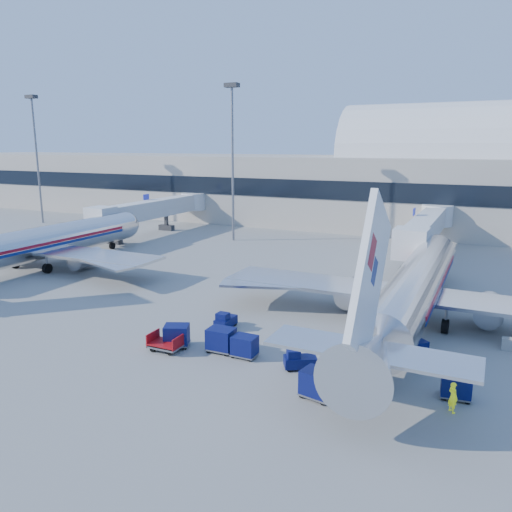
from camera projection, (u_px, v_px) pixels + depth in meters
The scene contains 18 objects.
ground at pixel (275, 322), 40.37m from camera, with size 260.00×260.00×0.00m, color gray.
terminal at pixel (328, 180), 93.69m from camera, with size 170.00×28.15×21.00m.
airliner_main at pixel (414, 289), 39.45m from camera, with size 32.00×37.26×12.07m.
airliner_mid at pixel (36, 244), 57.27m from camera, with size 32.00×37.26×12.07m.
jetbridge_near at pixel (427, 226), 63.37m from camera, with size 4.40×27.50×6.25m.
jetbridge_mid at pixel (158, 208), 81.19m from camera, with size 4.40×27.50×6.25m.
mast_far_west at pixel (35, 141), 88.97m from camera, with size 2.00×1.20×22.60m.
mast_west at pixel (232, 140), 72.00m from camera, with size 2.00×1.20×22.60m.
tug_lead at pixel (299, 360), 31.91m from camera, with size 2.30×1.94×1.35m.
tug_right at pixel (423, 354), 32.78m from camera, with size 2.32×2.20×1.39m.
tug_left at pixel (225, 321), 39.03m from camera, with size 1.06×2.08×1.35m.
cart_train_a at pixel (245, 346), 33.64m from camera, with size 1.70×1.30×1.49m.
cart_train_b at pixel (221, 339), 34.52m from camera, with size 1.94×1.51×1.67m.
cart_train_c at pixel (177, 335), 35.41m from camera, with size 2.20×1.98×1.58m.
cart_solo_near at pixel (318, 383), 28.19m from camera, with size 2.09×1.74×1.63m.
cart_solo_far at pixel (456, 385), 28.16m from camera, with size 1.83×1.47×1.49m.
cart_open_red at pixel (166, 345), 34.76m from camera, with size 2.28×1.63×0.60m.
ramp_worker at pixel (453, 397), 26.68m from camera, with size 0.63×0.41×1.72m, color #C6E718.
Camera 1 is at (15.22, -35.10, 14.06)m, focal length 35.00 mm.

